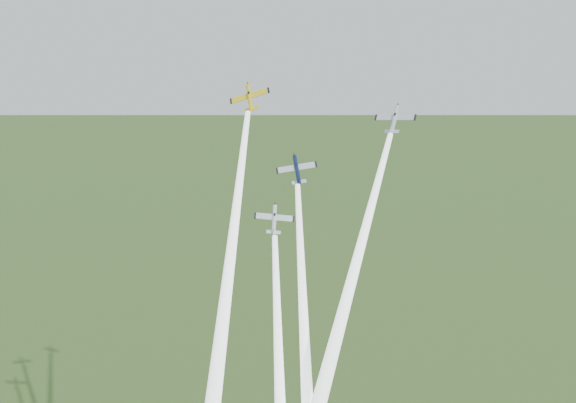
% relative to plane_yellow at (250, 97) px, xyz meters
% --- Properties ---
extents(plane_yellow, '(9.46, 6.87, 7.96)m').
position_rel_plane_yellow_xyz_m(plane_yellow, '(0.00, 0.00, 0.00)').
color(plane_yellow, gold).
extents(smoke_trail_yellow, '(11.23, 44.99, 47.91)m').
position_rel_plane_yellow_xyz_m(smoke_trail_yellow, '(4.57, -23.46, -25.39)').
color(smoke_trail_yellow, white).
extents(plane_navy, '(9.42, 7.66, 7.14)m').
position_rel_plane_yellow_xyz_m(plane_navy, '(8.85, -0.34, -12.43)').
color(plane_navy, '#0E193E').
extents(smoke_trail_navy, '(19.44, 48.64, 53.62)m').
position_rel_plane_yellow_xyz_m(smoke_trail_navy, '(17.75, -25.40, -40.67)').
color(smoke_trail_navy, white).
extents(plane_silver_right, '(7.73, 6.70, 6.43)m').
position_rel_plane_yellow_xyz_m(plane_silver_right, '(25.31, 3.29, -3.33)').
color(plane_silver_right, silver).
extents(smoke_trail_silver_right, '(8.00, 43.30, 45.77)m').
position_rel_plane_yellow_xyz_m(smoke_trail_silver_right, '(22.46, -19.43, -27.65)').
color(smoke_trail_silver_right, white).
extents(plane_silver_low, '(7.89, 7.65, 6.43)m').
position_rel_plane_yellow_xyz_m(plane_silver_low, '(7.15, -8.23, -19.67)').
color(plane_silver_low, silver).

